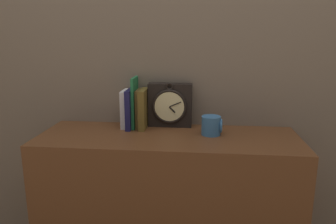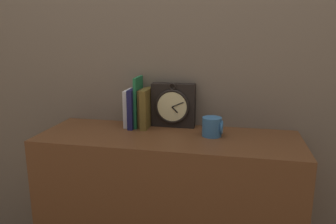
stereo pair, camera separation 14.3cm
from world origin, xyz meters
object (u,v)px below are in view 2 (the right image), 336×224
Objects in this scene: clock at (173,105)px; book_slot1_navy at (134,108)px; book_slot0_white at (130,108)px; mug at (212,127)px; book_slot3_brown at (142,108)px; book_slot2_green at (138,102)px; book_slot4_brown at (147,108)px.

book_slot1_navy is (-0.19, -0.04, -0.01)m from clock.
book_slot0_white is 0.03m from book_slot1_navy.
book_slot3_brown is at bearing 164.51° from mug.
clock is at bearing 9.38° from book_slot2_green.
book_slot2_green is 0.03m from book_slot3_brown.
clock is at bearing 17.40° from book_slot4_brown.
mug is at bearing -13.95° from book_slot4_brown.
mug is at bearing -30.76° from clock.
clock is at bearing 8.13° from book_slot3_brown.
book_slot4_brown is 2.05× the size of mug.
book_slot2_green reaches higher than book_slot4_brown.
mug is at bearing -13.95° from book_slot2_green.
book_slot1_navy is 0.40m from mug.
book_slot0_white is at bearing -172.78° from clock.
clock reaches higher than book_slot0_white.
book_slot0_white is 0.96× the size of book_slot1_navy.
book_slot1_navy is 0.06m from book_slot4_brown.
clock is 0.13m from book_slot4_brown.
book_slot2_green is 0.38m from mug.
book_slot1_navy reaches higher than book_slot3_brown.
book_slot0_white is 1.96× the size of mug.
mug is at bearing -11.53° from book_slot1_navy.
book_slot4_brown is (0.06, 0.00, -0.00)m from book_slot1_navy.
book_slot2_green is at bearing 166.02° from book_slot4_brown.
book_slot3_brown is at bearing 20.54° from book_slot2_green.
book_slot1_navy is 1.00× the size of book_slot4_brown.
clock is at bearing 149.24° from mug.
book_slot3_brown is at bearing 27.54° from book_slot1_navy.
mug is (0.35, -0.10, -0.05)m from book_slot3_brown.
book_slot2_green is (0.05, -0.00, 0.03)m from book_slot0_white.
book_slot0_white is 0.74× the size of book_slot2_green.
book_slot0_white is 0.42m from mug.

